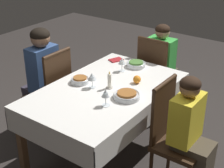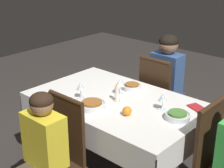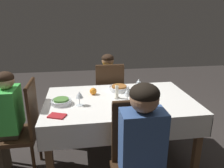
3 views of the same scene
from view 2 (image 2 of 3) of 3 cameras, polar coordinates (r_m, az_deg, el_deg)
dining_table at (r=2.95m, az=0.77°, el=-4.11°), size 1.49×0.93×0.75m
chair_north at (r=3.51m, az=7.91°, el=-2.43°), size 0.39×0.39×0.97m
chair_south at (r=2.61m, az=-9.02°, el=-11.70°), size 0.39×0.39×0.97m
chair_east at (r=2.59m, az=17.42°, el=-12.73°), size 0.39×0.39×0.97m
person_adult_denim at (r=3.57m, az=9.42°, el=0.36°), size 0.30×0.34×1.17m
person_child_yellow at (r=2.50m, az=-12.04°, el=-12.01°), size 0.30×0.33×1.06m
bowl_north at (r=3.12m, az=3.32°, el=-0.42°), size 0.17×0.17×0.06m
wine_glass_north at (r=2.98m, az=1.32°, el=0.14°), size 0.08×0.08×0.14m
bowl_south at (r=2.76m, az=-3.37°, el=-3.44°), size 0.23×0.23×0.06m
wine_glass_south at (r=2.91m, az=-5.26°, el=-0.46°), size 0.07×0.07×0.15m
bowl_east at (r=2.63m, az=10.83°, el=-5.16°), size 0.20×0.20×0.06m
wine_glass_east at (r=2.73m, az=8.44°, el=-2.31°), size 0.07×0.07×0.14m
candle_centerpiece at (r=2.86m, az=0.81°, el=-1.76°), size 0.06×0.06×0.16m
orange_fruit at (r=2.64m, az=2.51°, el=-4.51°), size 0.07×0.07×0.07m
napkin_red_folded at (r=2.84m, az=13.90°, el=-3.83°), size 0.17×0.14×0.01m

